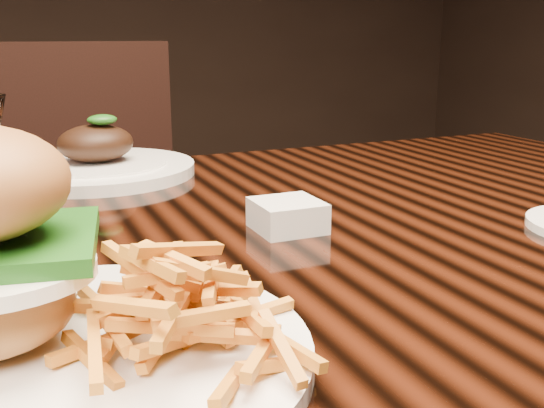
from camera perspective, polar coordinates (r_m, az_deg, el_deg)
name	(u,v)px	position (r m, az deg, el deg)	size (l,w,h in m)	color
dining_table	(235,287)	(0.77, -3.35, -7.45)	(1.60, 0.90, 0.75)	black
burger_plate	(60,292)	(0.44, -18.46, -7.49)	(0.32, 0.32, 0.21)	white
ramekin	(287,215)	(0.73, 1.39, -1.04)	(0.07, 0.07, 0.03)	white
far_dish	(97,164)	(1.05, -15.42, 3.50)	(0.31, 0.31, 0.10)	white
chair_far	(99,213)	(1.63, -15.21, -0.78)	(0.50, 0.50, 0.95)	black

